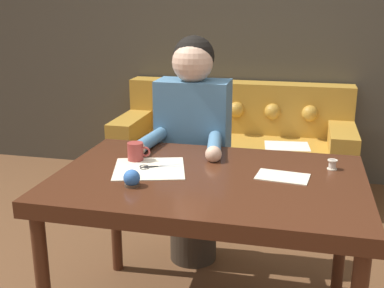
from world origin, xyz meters
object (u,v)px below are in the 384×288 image
pin_cushion (132,179)px  couch (233,152)px  dining_table (209,192)px  person (193,150)px  thread_spool (332,165)px  scissors (153,167)px  mug (136,152)px

pin_cushion → couch: bearing=86.3°
dining_table → pin_cushion: 0.36m
person → thread_spool: person is taller
dining_table → person: size_ratio=1.01×
dining_table → person: (-0.22, 0.61, -0.00)m
person → thread_spool: bearing=-27.8°
couch → scissors: 1.84m
pin_cushion → thread_spool: bearing=26.6°
couch → thread_spool: (0.69, -1.60, 0.48)m
scissors → thread_spool: size_ratio=4.31×
couch → scissors: bearing=-93.8°
person → thread_spool: (0.75, -0.39, 0.10)m
mug → thread_spool: bearing=5.8°
couch → thread_spool: 1.81m
person → mug: (-0.17, -0.49, 0.12)m
person → scissors: 0.57m
couch → mug: bearing=-97.6°
thread_spool → pin_cushion: 0.91m
mug → couch: bearing=82.4°
scissors → thread_spool: (0.80, 0.17, 0.02)m
person → pin_cushion: bearing=-95.0°
thread_spool → mug: bearing=-174.2°
scissors → mug: bearing=144.9°
person → pin_cushion: (-0.07, -0.80, 0.11)m
mug → pin_cushion: mug is taller
person → thread_spool: 0.85m
thread_spool → scissors: bearing=-168.2°
dining_table → couch: bearing=94.9°
couch → scissors: size_ratio=9.71×
dining_table → couch: size_ratio=0.72×
dining_table → thread_spool: 0.58m
person → dining_table: bearing=-70.6°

